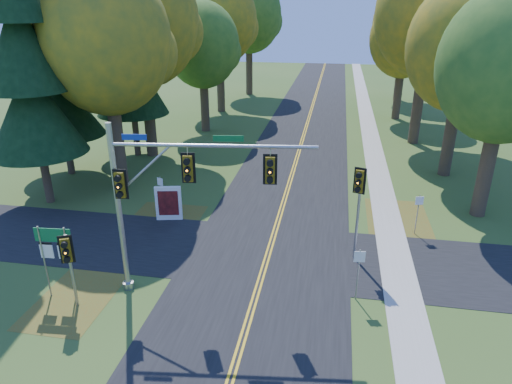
% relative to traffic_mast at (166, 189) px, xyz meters
% --- Properties ---
extents(ground, '(160.00, 160.00, 0.00)m').
position_rel_traffic_mast_xyz_m(ground, '(3.60, 1.80, -4.78)').
color(ground, '#31511C').
rests_on(ground, ground).
extents(road_main, '(8.00, 160.00, 0.02)m').
position_rel_traffic_mast_xyz_m(road_main, '(3.60, 1.80, -4.77)').
color(road_main, black).
rests_on(road_main, ground).
extents(road_cross, '(60.00, 6.00, 0.02)m').
position_rel_traffic_mast_xyz_m(road_cross, '(3.60, 3.80, -4.77)').
color(road_cross, black).
rests_on(road_cross, ground).
extents(centerline_left, '(0.10, 160.00, 0.01)m').
position_rel_traffic_mast_xyz_m(centerline_left, '(3.50, 1.80, -4.75)').
color(centerline_left, gold).
rests_on(centerline_left, road_main).
extents(centerline_right, '(0.10, 160.00, 0.01)m').
position_rel_traffic_mast_xyz_m(centerline_right, '(3.70, 1.80, -4.75)').
color(centerline_right, gold).
rests_on(centerline_right, road_main).
extents(sidewalk_east, '(1.60, 160.00, 0.06)m').
position_rel_traffic_mast_xyz_m(sidewalk_east, '(9.80, 1.80, -4.75)').
color(sidewalk_east, '#9E998E').
rests_on(sidewalk_east, ground).
extents(leaf_patch_w_near, '(4.00, 6.00, 0.00)m').
position_rel_traffic_mast_xyz_m(leaf_patch_w_near, '(-2.90, 5.80, -4.77)').
color(leaf_patch_w_near, brown).
rests_on(leaf_patch_w_near, ground).
extents(leaf_patch_e, '(3.50, 8.00, 0.00)m').
position_rel_traffic_mast_xyz_m(leaf_patch_e, '(10.40, 7.80, -4.77)').
color(leaf_patch_e, brown).
rests_on(leaf_patch_e, ground).
extents(leaf_patch_w_far, '(3.00, 5.00, 0.00)m').
position_rel_traffic_mast_xyz_m(leaf_patch_w_far, '(-3.90, -1.20, -4.77)').
color(leaf_patch_w_far, brown).
rests_on(leaf_patch_w_far, ground).
extents(tree_w_a, '(8.00, 8.00, 14.15)m').
position_rel_traffic_mast_xyz_m(tree_w_a, '(-7.53, 11.18, 4.71)').
color(tree_w_a, '#38281C').
rests_on(tree_w_a, ground).
extents(tree_e_a, '(7.20, 7.20, 12.73)m').
position_rel_traffic_mast_xyz_m(tree_e_a, '(15.16, 10.57, 3.76)').
color(tree_e_a, '#38281C').
rests_on(tree_e_a, ground).
extents(tree_w_b, '(8.60, 8.60, 15.38)m').
position_rel_traffic_mast_xyz_m(tree_w_b, '(-8.13, 18.09, 5.59)').
color(tree_w_b, '#38281C').
rests_on(tree_w_b, ground).
extents(tree_e_b, '(7.60, 7.60, 13.33)m').
position_rel_traffic_mast_xyz_m(tree_e_b, '(14.56, 17.38, 4.12)').
color(tree_e_b, '#38281C').
rests_on(tree_e_b, ground).
extents(tree_w_c, '(6.80, 6.80, 11.91)m').
position_rel_traffic_mast_xyz_m(tree_w_c, '(-5.94, 26.27, 3.17)').
color(tree_w_c, '#38281C').
rests_on(tree_w_c, ground).
extents(tree_e_c, '(8.80, 8.80, 15.79)m').
position_rel_traffic_mast_xyz_m(tree_e_c, '(13.48, 25.49, 5.89)').
color(tree_e_c, '#38281C').
rests_on(tree_e_c, ground).
extents(tree_w_d, '(8.20, 8.20, 14.56)m').
position_rel_traffic_mast_xyz_m(tree_w_d, '(-6.53, 34.98, 5.00)').
color(tree_w_d, '#38281C').
rests_on(tree_w_d, ground).
extents(tree_e_d, '(7.00, 7.00, 12.32)m').
position_rel_traffic_mast_xyz_m(tree_e_d, '(12.86, 34.67, 3.46)').
color(tree_e_d, '#38281C').
rests_on(tree_e_d, ground).
extents(tree_w_e, '(8.40, 8.40, 14.97)m').
position_rel_traffic_mast_xyz_m(tree_w_e, '(-5.33, 45.88, 5.30)').
color(tree_w_e, '#38281C').
rests_on(tree_w_e, ground).
extents(tree_e_e, '(7.80, 7.80, 13.74)m').
position_rel_traffic_mast_xyz_m(tree_e_e, '(14.07, 45.38, 4.42)').
color(tree_e_e, '#38281C').
rests_on(tree_e_e, ground).
extents(pine_a, '(5.60, 5.60, 19.48)m').
position_rel_traffic_mast_xyz_m(pine_a, '(-10.90, 7.80, 4.41)').
color(pine_a, '#38281C').
rests_on(pine_a, ground).
extents(pine_b, '(5.60, 5.60, 17.31)m').
position_rel_traffic_mast_xyz_m(pine_b, '(-12.40, 12.80, 3.39)').
color(pine_b, '#38281C').
rests_on(pine_b, ground).
extents(pine_c, '(5.60, 5.60, 20.56)m').
position_rel_traffic_mast_xyz_m(pine_c, '(-9.40, 17.80, 4.92)').
color(pine_c, '#38281C').
rests_on(pine_c, ground).
extents(traffic_mast, '(8.14, 1.52, 7.43)m').
position_rel_traffic_mast_xyz_m(traffic_mast, '(0.00, 0.00, 0.00)').
color(traffic_mast, '#9B9EA4').
rests_on(traffic_mast, ground).
extents(east_signal_pole, '(0.54, 0.64, 4.79)m').
position_rel_traffic_mast_xyz_m(east_signal_pole, '(7.73, 3.94, -1.15)').
color(east_signal_pole, '#919399').
rests_on(east_signal_pole, ground).
extents(ped_signal_pole, '(0.50, 0.61, 3.37)m').
position_rel_traffic_mast_xyz_m(ped_signal_pole, '(-3.50, -1.90, -2.27)').
color(ped_signal_pole, '#92969B').
rests_on(ped_signal_pole, ground).
extents(route_sign_cluster, '(1.55, 0.19, 3.32)m').
position_rel_traffic_mast_xyz_m(route_sign_cluster, '(-4.50, -1.23, -2.44)').
color(route_sign_cluster, gray).
rests_on(route_sign_cluster, ground).
extents(info_kiosk, '(1.49, 0.51, 2.05)m').
position_rel_traffic_mast_xyz_m(info_kiosk, '(-2.61, 6.65, -3.76)').
color(info_kiosk, white).
rests_on(info_kiosk, ground).
extents(reg_sign_e_north, '(0.43, 0.15, 2.28)m').
position_rel_traffic_mast_xyz_m(reg_sign_e_north, '(11.10, 7.30, -3.21)').
color(reg_sign_e_north, gray).
rests_on(reg_sign_e_north, ground).
extents(reg_sign_e_south, '(0.46, 0.10, 2.39)m').
position_rel_traffic_mast_xyz_m(reg_sign_e_south, '(7.80, 0.73, -3.14)').
color(reg_sign_e_south, gray).
rests_on(reg_sign_e_south, ground).
extents(reg_sign_w, '(0.40, 0.20, 2.25)m').
position_rel_traffic_mast_xyz_m(reg_sign_w, '(-3.39, 7.58, -3.24)').
color(reg_sign_w, gray).
rests_on(reg_sign_w, ground).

